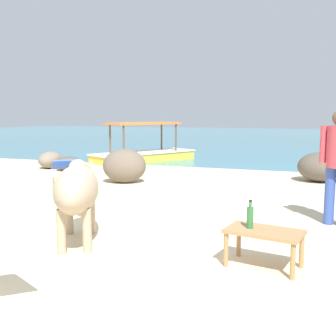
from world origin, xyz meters
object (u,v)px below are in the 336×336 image
Objects in this scene: bottle at (250,217)px; cow at (77,189)px; low_bench_table at (264,236)px; boat_yellow at (144,153)px; deck_chair_far at (67,174)px.

cow is at bearing 177.83° from bottle.
low_bench_table is 0.22× the size of boat_yellow.
bottle is 9.65m from boat_yellow.
boat_yellow is (-2.67, 8.30, -0.41)m from cow.
low_bench_table is 4.87m from deck_chair_far.
boat_yellow reaches higher than low_bench_table.
cow reaches higher than bottle.
bottle is 4.74m from deck_chair_far.
low_bench_table is at bearing -6.07° from bottle.
low_bench_table is (2.26, -0.10, -0.33)m from cow.
bottle reaches higher than low_bench_table.
boat_yellow is (-4.78, 8.38, -0.26)m from bottle.
bottle is at bearing -118.98° from cow.
boat_yellow reaches higher than cow.
cow is 2.12m from bottle.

